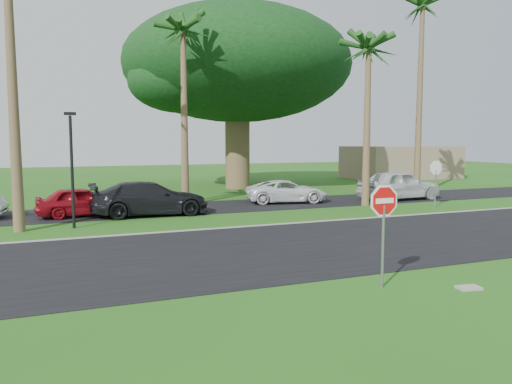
{
  "coord_description": "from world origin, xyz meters",
  "views": [
    {
      "loc": [
        -6.74,
        -12.67,
        3.51
      ],
      "look_at": [
        -0.43,
        2.72,
        1.8
      ],
      "focal_mm": 35.0,
      "sensor_mm": 36.0,
      "label": 1
    }
  ],
  "objects_px": {
    "stop_sign_near": "(384,214)",
    "car_dark": "(150,199)",
    "stop_sign_far": "(436,174)",
    "car_pickup": "(399,185)",
    "car_minivan": "(287,192)",
    "car_red": "(82,202)"
  },
  "relations": [
    {
      "from": "stop_sign_near",
      "to": "car_dark",
      "type": "relative_size",
      "value": 0.48
    },
    {
      "from": "stop_sign_near",
      "to": "car_dark",
      "type": "xyz_separation_m",
      "value": [
        -3.02,
        13.8,
        -0.98
      ]
    },
    {
      "from": "stop_sign_near",
      "to": "stop_sign_far",
      "type": "relative_size",
      "value": 1.0
    },
    {
      "from": "stop_sign_near",
      "to": "car_dark",
      "type": "bearing_deg",
      "value": 102.34
    },
    {
      "from": "car_dark",
      "to": "car_pickup",
      "type": "bearing_deg",
      "value": -86.0
    },
    {
      "from": "car_dark",
      "to": "car_minivan",
      "type": "relative_size",
      "value": 1.19
    },
    {
      "from": "stop_sign_near",
      "to": "car_pickup",
      "type": "bearing_deg",
      "value": 50.58
    },
    {
      "from": "stop_sign_near",
      "to": "stop_sign_far",
      "type": "bearing_deg",
      "value": 43.73
    },
    {
      "from": "stop_sign_far",
      "to": "car_minivan",
      "type": "xyz_separation_m",
      "value": [
        -6.43,
        4.72,
        -1.14
      ]
    },
    {
      "from": "car_red",
      "to": "car_dark",
      "type": "relative_size",
      "value": 0.74
    },
    {
      "from": "car_red",
      "to": "car_dark",
      "type": "height_order",
      "value": "car_dark"
    },
    {
      "from": "stop_sign_near",
      "to": "car_pickup",
      "type": "height_order",
      "value": "stop_sign_near"
    },
    {
      "from": "stop_sign_far",
      "to": "car_pickup",
      "type": "bearing_deg",
      "value": -96.35
    },
    {
      "from": "car_red",
      "to": "car_pickup",
      "type": "xyz_separation_m",
      "value": [
        17.91,
        -0.22,
        0.19
      ]
    },
    {
      "from": "stop_sign_far",
      "to": "car_red",
      "type": "bearing_deg",
      "value": -11.84
    },
    {
      "from": "car_dark",
      "to": "car_pickup",
      "type": "height_order",
      "value": "car_pickup"
    },
    {
      "from": "stop_sign_near",
      "to": "car_red",
      "type": "height_order",
      "value": "stop_sign_near"
    },
    {
      "from": "stop_sign_far",
      "to": "stop_sign_near",
      "type": "bearing_deg",
      "value": 43.73
    },
    {
      "from": "stop_sign_far",
      "to": "car_dark",
      "type": "relative_size",
      "value": 0.48
    },
    {
      "from": "stop_sign_near",
      "to": "car_minivan",
      "type": "distance_m",
      "value": 16.55
    },
    {
      "from": "stop_sign_near",
      "to": "car_dark",
      "type": "distance_m",
      "value": 14.16
    },
    {
      "from": "stop_sign_far",
      "to": "car_pickup",
      "type": "height_order",
      "value": "stop_sign_far"
    }
  ]
}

